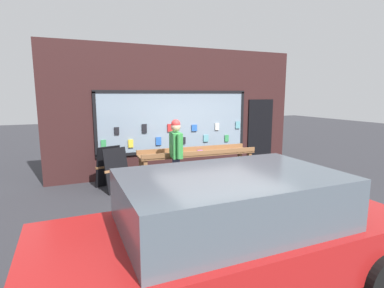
{
  "coord_description": "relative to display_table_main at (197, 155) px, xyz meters",
  "views": [
    {
      "loc": [
        -3.05,
        -5.66,
        2.26
      ],
      "look_at": [
        -0.22,
        1.0,
        1.06
      ],
      "focal_mm": 28.0,
      "sensor_mm": 36.0,
      "label": 1
    }
  ],
  "objects": [
    {
      "name": "sandwich_board_sign",
      "position": [
        -2.09,
        0.27,
        -0.2
      ],
      "size": [
        0.77,
        0.9,
        1.02
      ],
      "rotation": [
        0.0,
        0.0,
        0.31
      ],
      "color": "black",
      "rests_on": "ground_plane"
    },
    {
      "name": "person_browsing",
      "position": [
        -0.74,
        -0.47,
        0.27
      ],
      "size": [
        0.27,
        0.67,
        1.7
      ],
      "rotation": [
        0.0,
        0.0,
        1.46
      ],
      "color": "#2D334C",
      "rests_on": "ground_plane"
    },
    {
      "name": "ground_plane",
      "position": [
        -0.0,
        -1.19,
        -0.72
      ],
      "size": [
        40.0,
        40.0,
        0.0
      ],
      "primitive_type": "plane",
      "color": "#2D2D33"
    },
    {
      "name": "small_dog",
      "position": [
        -0.3,
        -0.75,
        -0.45
      ],
      "size": [
        0.41,
        0.48,
        0.42
      ],
      "rotation": [
        0.0,
        0.0,
        0.97
      ],
      "color": "white",
      "rests_on": "ground_plane"
    },
    {
      "name": "display_table_main",
      "position": [
        0.0,
        0.0,
        0.0
      ],
      "size": [
        3.02,
        0.81,
        0.89
      ],
      "color": "brown",
      "rests_on": "ground_plane"
    },
    {
      "name": "shopfront_facade",
      "position": [
        0.03,
        1.2,
        1.03
      ],
      "size": [
        7.3,
        0.29,
        3.56
      ],
      "color": "#331919",
      "rests_on": "ground_plane"
    },
    {
      "name": "parked_car",
      "position": [
        -1.42,
        -4.13,
        0.02
      ],
      "size": [
        4.25,
        1.89,
        1.41
      ],
      "rotation": [
        0.0,
        0.0,
        -0.0
      ],
      "color": "#A51919",
      "rests_on": "ground_plane"
    }
  ]
}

